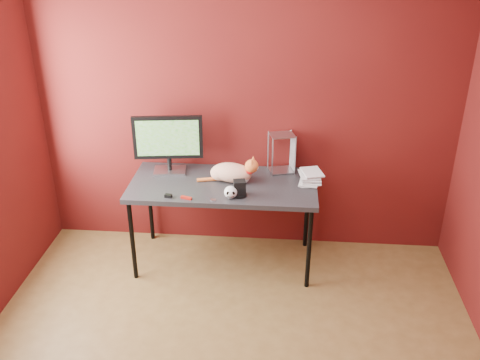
# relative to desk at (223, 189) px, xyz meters

# --- Properties ---
(room) EXTENTS (3.52, 3.52, 2.61)m
(room) POSITION_rel_desk_xyz_m (0.15, -1.37, 0.75)
(room) COLOR brown
(room) RESTS_ON ground
(desk) EXTENTS (1.50, 0.70, 0.75)m
(desk) POSITION_rel_desk_xyz_m (0.00, 0.00, 0.00)
(desk) COLOR black
(desk) RESTS_ON ground
(monitor) EXTENTS (0.57, 0.22, 0.49)m
(monitor) POSITION_rel_desk_xyz_m (-0.47, 0.17, 0.32)
(monitor) COLOR #A2A2A6
(monitor) RESTS_ON desk
(cat) EXTENTS (0.50, 0.24, 0.23)m
(cat) POSITION_rel_desk_xyz_m (0.07, 0.04, 0.13)
(cat) COLOR #C95D2A
(cat) RESTS_ON desk
(skull_mug) EXTENTS (0.10, 0.10, 0.10)m
(skull_mug) POSITION_rel_desk_xyz_m (0.09, -0.25, 0.10)
(skull_mug) COLOR silver
(skull_mug) RESTS_ON desk
(speaker) EXTENTS (0.11, 0.11, 0.13)m
(speaker) POSITION_rel_desk_xyz_m (0.15, -0.20, 0.11)
(speaker) COLOR black
(speaker) RESTS_ON desk
(book_stack) EXTENTS (0.20, 0.24, 1.02)m
(book_stack) POSITION_rel_desk_xyz_m (0.63, 0.08, 0.56)
(book_stack) COLOR beige
(book_stack) RESTS_ON desk
(wire_rack) EXTENTS (0.23, 0.20, 0.33)m
(wire_rack) POSITION_rel_desk_xyz_m (0.46, 0.27, 0.22)
(wire_rack) COLOR #A2A2A6
(wire_rack) RESTS_ON desk
(pocket_knife) EXTENTS (0.09, 0.05, 0.02)m
(pocket_knife) POSITION_rel_desk_xyz_m (-0.25, -0.29, 0.06)
(pocket_knife) COLOR #9E140C
(pocket_knife) RESTS_ON desk
(black_gadget) EXTENTS (0.06, 0.04, 0.03)m
(black_gadget) POSITION_rel_desk_xyz_m (-0.39, -0.28, 0.06)
(black_gadget) COLOR black
(black_gadget) RESTS_ON desk
(washer) EXTENTS (0.04, 0.04, 0.00)m
(washer) POSITION_rel_desk_xyz_m (-0.04, -0.29, 0.05)
(washer) COLOR #A2A2A6
(washer) RESTS_ON desk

